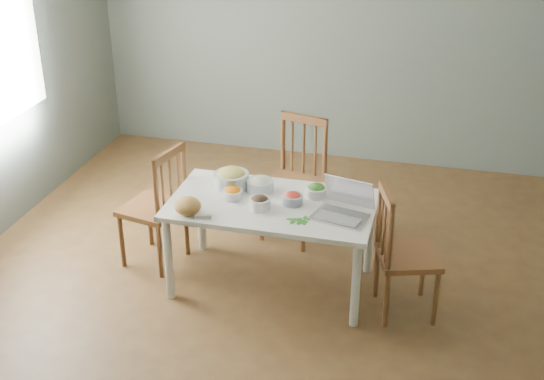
% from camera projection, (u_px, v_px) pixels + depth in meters
% --- Properties ---
extents(floor, '(5.00, 5.00, 0.00)m').
position_uv_depth(floor, '(285.00, 287.00, 5.41)').
color(floor, '#4C301A').
rests_on(floor, ground).
extents(wall_back, '(5.00, 0.00, 2.70)m').
position_uv_depth(wall_back, '(347.00, 28.00, 6.98)').
color(wall_back, '#5D685A').
rests_on(wall_back, ground).
extents(wall_front, '(5.00, 0.00, 2.70)m').
position_uv_depth(wall_front, '(127.00, 353.00, 2.64)').
color(wall_front, '#5D685A').
rests_on(wall_front, ground).
extents(dining_table, '(1.46, 0.82, 0.68)m').
position_uv_depth(dining_table, '(272.00, 244.00, 5.30)').
color(dining_table, silver).
rests_on(dining_table, floor).
extents(chair_far, '(0.54, 0.52, 1.01)m').
position_uv_depth(chair_far, '(293.00, 181.00, 5.87)').
color(chair_far, '#5C3216').
rests_on(chair_far, floor).
extents(chair_left, '(0.49, 0.51, 0.98)m').
position_uv_depth(chair_left, '(152.00, 205.00, 5.54)').
color(chair_left, '#5C3216').
rests_on(chair_left, floor).
extents(chair_right, '(0.51, 0.52, 0.94)m').
position_uv_depth(chair_right, '(408.00, 253.00, 4.94)').
color(chair_right, '#5C3216').
rests_on(chair_right, floor).
extents(bread_boule, '(0.18, 0.18, 0.12)m').
position_uv_depth(bread_boule, '(188.00, 206.00, 4.98)').
color(bread_boule, '#B9833E').
rests_on(bread_boule, dining_table).
extents(butter_stick, '(0.11, 0.05, 0.03)m').
position_uv_depth(butter_stick, '(203.00, 217.00, 4.93)').
color(butter_stick, beige).
rests_on(butter_stick, dining_table).
extents(bowl_squash, '(0.31, 0.31, 0.15)m').
position_uv_depth(bowl_squash, '(231.00, 178.00, 5.35)').
color(bowl_squash, '#E5C655').
rests_on(bowl_squash, dining_table).
extents(bowl_carrot, '(0.16, 0.16, 0.08)m').
position_uv_depth(bowl_carrot, '(233.00, 193.00, 5.20)').
color(bowl_carrot, orange).
rests_on(bowl_carrot, dining_table).
extents(bowl_onion, '(0.25, 0.25, 0.11)m').
position_uv_depth(bowl_onion, '(260.00, 184.00, 5.30)').
color(bowl_onion, beige).
rests_on(bowl_onion, dining_table).
extents(bowl_mushroom, '(0.18, 0.18, 0.10)m').
position_uv_depth(bowl_mushroom, '(260.00, 202.00, 5.05)').
color(bowl_mushroom, black).
rests_on(bowl_mushroom, dining_table).
extents(bowl_redpep, '(0.15, 0.15, 0.09)m').
position_uv_depth(bowl_redpep, '(293.00, 198.00, 5.12)').
color(bowl_redpep, '#E14331').
rests_on(bowl_redpep, dining_table).
extents(bowl_broccoli, '(0.19, 0.19, 0.10)m').
position_uv_depth(bowl_broccoli, '(316.00, 190.00, 5.22)').
color(bowl_broccoli, '#1C481E').
rests_on(bowl_broccoli, dining_table).
extents(flatbread, '(0.24, 0.24, 0.02)m').
position_uv_depth(flatbread, '(328.00, 189.00, 5.33)').
color(flatbread, tan).
rests_on(flatbread, dining_table).
extents(basil_bunch, '(0.18, 0.18, 0.02)m').
position_uv_depth(basil_bunch, '(298.00, 219.00, 4.91)').
color(basil_bunch, '#2C7825').
rests_on(basil_bunch, dining_table).
extents(laptop, '(0.42, 0.40, 0.24)m').
position_uv_depth(laptop, '(340.00, 202.00, 4.89)').
color(laptop, silver).
rests_on(laptop, dining_table).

